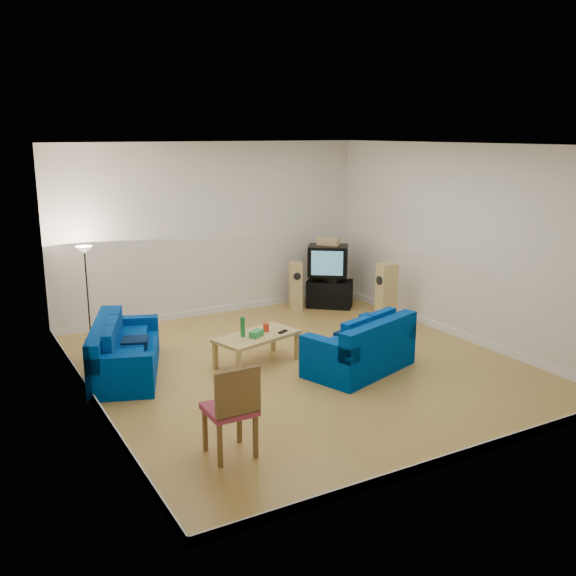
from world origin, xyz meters
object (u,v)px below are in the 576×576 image
coffee_table (257,338)px  tv_stand (330,294)px  television (328,260)px  sofa_loveseat (362,351)px  sofa_three_seat (122,355)px

coffee_table → tv_stand: tv_stand is taller
television → sofa_loveseat: bearing=-78.6°
coffee_table → television: (2.65, 2.20, 0.53)m
sofa_three_seat → television: bearing=129.9°
sofa_three_seat → sofa_loveseat: bearing=82.8°
sofa_three_seat → tv_stand: sofa_three_seat is taller
sofa_loveseat → television: 3.57m
sofa_three_seat → coffee_table: bearing=92.9°
coffee_table → television: bearing=39.7°
sofa_loveseat → coffee_table: bearing=121.7°
television → sofa_three_seat: bearing=-124.2°
sofa_three_seat → tv_stand: 4.82m
tv_stand → sofa_three_seat: bearing=-119.9°
sofa_three_seat → coffee_table: (1.85, -0.57, 0.12)m
sofa_loveseat → television: size_ratio=1.93×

